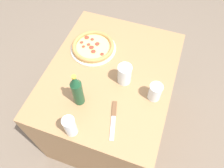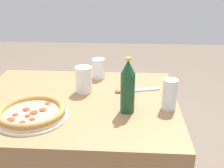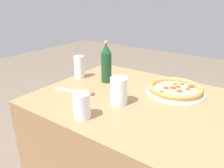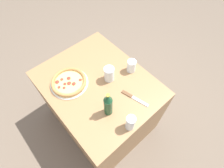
{
  "view_description": "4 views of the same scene",
  "coord_description": "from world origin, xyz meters",
  "px_view_note": "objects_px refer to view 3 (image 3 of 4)",
  "views": [
    {
      "loc": [
        0.76,
        0.28,
        1.84
      ],
      "look_at": [
        0.13,
        0.06,
        0.82
      ],
      "focal_mm": 35.0,
      "sensor_mm": 36.0,
      "label": 1
    },
    {
      "loc": [
        0.25,
        -1.18,
        1.31
      ],
      "look_at": [
        0.18,
        0.02,
        0.82
      ],
      "focal_mm": 45.0,
      "sensor_mm": 36.0,
      "label": 2
    },
    {
      "loc": [
        -0.48,
        0.88,
        1.21
      ],
      "look_at": [
        0.12,
        0.03,
        0.79
      ],
      "focal_mm": 35.0,
      "sensor_mm": 36.0,
      "label": 3
    },
    {
      "loc": [
        0.67,
        -0.43,
        1.91
      ],
      "look_at": [
        0.13,
        0.05,
        0.82
      ],
      "focal_mm": 28.0,
      "sensor_mm": 36.0,
      "label": 4
    }
  ],
  "objects_px": {
    "pizza_veggie": "(175,89)",
    "beer_bottle": "(106,63)",
    "glass_water": "(119,92)",
    "glass_red_wine": "(82,107)",
    "knife": "(76,92)",
    "glass_orange_juice": "(79,68)"
  },
  "relations": [
    {
      "from": "glass_water",
      "to": "beer_bottle",
      "type": "distance_m",
      "value": 0.3
    },
    {
      "from": "glass_red_wine",
      "to": "beer_bottle",
      "type": "bearing_deg",
      "value": -67.2
    },
    {
      "from": "glass_orange_juice",
      "to": "pizza_veggie",
      "type": "bearing_deg",
      "value": -168.91
    },
    {
      "from": "glass_red_wine",
      "to": "glass_water",
      "type": "height_order",
      "value": "glass_water"
    },
    {
      "from": "pizza_veggie",
      "to": "glass_water",
      "type": "distance_m",
      "value": 0.33
    },
    {
      "from": "glass_orange_juice",
      "to": "knife",
      "type": "bearing_deg",
      "value": 127.91
    },
    {
      "from": "glass_red_wine",
      "to": "beer_bottle",
      "type": "height_order",
      "value": "beer_bottle"
    },
    {
      "from": "glass_water",
      "to": "beer_bottle",
      "type": "xyz_separation_m",
      "value": [
        0.22,
        -0.2,
        0.06
      ]
    },
    {
      "from": "glass_red_wine",
      "to": "beer_bottle",
      "type": "distance_m",
      "value": 0.43
    },
    {
      "from": "glass_orange_juice",
      "to": "knife",
      "type": "relative_size",
      "value": 0.6
    },
    {
      "from": "glass_red_wine",
      "to": "glass_orange_juice",
      "type": "bearing_deg",
      "value": -45.8
    },
    {
      "from": "knife",
      "to": "pizza_veggie",
      "type": "bearing_deg",
      "value": -145.85
    },
    {
      "from": "glass_orange_juice",
      "to": "glass_red_wine",
      "type": "bearing_deg",
      "value": 134.2
    },
    {
      "from": "glass_orange_juice",
      "to": "beer_bottle",
      "type": "bearing_deg",
      "value": -168.46
    },
    {
      "from": "glass_water",
      "to": "knife",
      "type": "height_order",
      "value": "glass_water"
    },
    {
      "from": "beer_bottle",
      "to": "knife",
      "type": "xyz_separation_m",
      "value": [
        0.04,
        0.22,
        -0.11
      ]
    },
    {
      "from": "glass_water",
      "to": "knife",
      "type": "xyz_separation_m",
      "value": [
        0.26,
        0.02,
        -0.05
      ]
    },
    {
      "from": "glass_red_wine",
      "to": "glass_water",
      "type": "bearing_deg",
      "value": -105.04
    },
    {
      "from": "beer_bottle",
      "to": "pizza_veggie",
      "type": "bearing_deg",
      "value": -169.12
    },
    {
      "from": "glass_red_wine",
      "to": "glass_water",
      "type": "xyz_separation_m",
      "value": [
        -0.05,
        -0.2,
        0.01
      ]
    },
    {
      "from": "pizza_veggie",
      "to": "beer_bottle",
      "type": "xyz_separation_m",
      "value": [
        0.39,
        0.08,
        0.09
      ]
    },
    {
      "from": "glass_red_wine",
      "to": "knife",
      "type": "xyz_separation_m",
      "value": [
        0.21,
        -0.17,
        -0.05
      ]
    }
  ]
}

